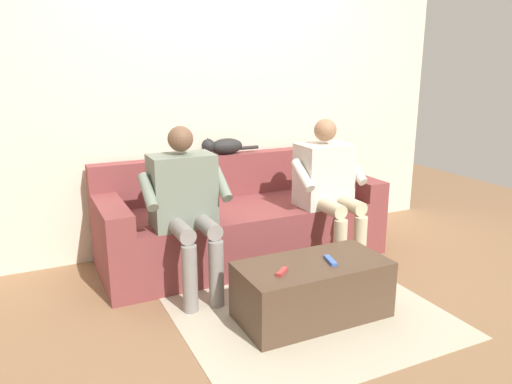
# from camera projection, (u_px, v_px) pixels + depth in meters

# --- Properties ---
(ground_plane) EXTENTS (8.00, 8.00, 0.00)m
(ground_plane) POSITION_uv_depth(u_px,v_px,m) (282.00, 291.00, 3.47)
(ground_plane) COLOR #846042
(back_wall) EXTENTS (4.40, 0.06, 2.78)m
(back_wall) POSITION_uv_depth(u_px,v_px,m) (218.00, 83.00, 4.13)
(back_wall) COLOR beige
(back_wall) RESTS_ON ground
(couch) EXTENTS (2.25, 0.83, 0.81)m
(couch) POSITION_uv_depth(u_px,v_px,m) (241.00, 224.00, 4.01)
(couch) COLOR brown
(couch) RESTS_ON ground
(coffee_table) EXTENTS (0.93, 0.47, 0.37)m
(coffee_table) POSITION_uv_depth(u_px,v_px,m) (312.00, 290.00, 3.08)
(coffee_table) COLOR #4C3828
(coffee_table) RESTS_ON ground
(person_left_seated) EXTENTS (0.56, 0.58, 1.14)m
(person_left_seated) POSITION_uv_depth(u_px,v_px,m) (328.00, 182.00, 3.84)
(person_left_seated) COLOR beige
(person_left_seated) RESTS_ON ground
(person_right_seated) EXTENTS (0.59, 0.57, 1.15)m
(person_right_seated) POSITION_uv_depth(u_px,v_px,m) (186.00, 200.00, 3.34)
(person_right_seated) COLOR slate
(person_right_seated) RESTS_ON ground
(cat_on_backrest) EXTENTS (0.51, 0.15, 0.15)m
(cat_on_backrest) POSITION_uv_depth(u_px,v_px,m) (223.00, 146.00, 4.11)
(cat_on_backrest) COLOR black
(cat_on_backrest) RESTS_ON couch
(remote_red) EXTENTS (0.11, 0.09, 0.02)m
(remote_red) POSITION_uv_depth(u_px,v_px,m) (282.00, 272.00, 2.88)
(remote_red) COLOR #B73333
(remote_red) RESTS_ON coffee_table
(remote_blue) EXTENTS (0.07, 0.15, 0.02)m
(remote_blue) POSITION_uv_depth(u_px,v_px,m) (330.00, 260.00, 3.04)
(remote_blue) COLOR #3860B7
(remote_blue) RESTS_ON coffee_table
(floor_rug) EXTENTS (1.62, 1.61, 0.01)m
(floor_rug) POSITION_uv_depth(u_px,v_px,m) (301.00, 307.00, 3.24)
(floor_rug) COLOR #B7AD93
(floor_rug) RESTS_ON ground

